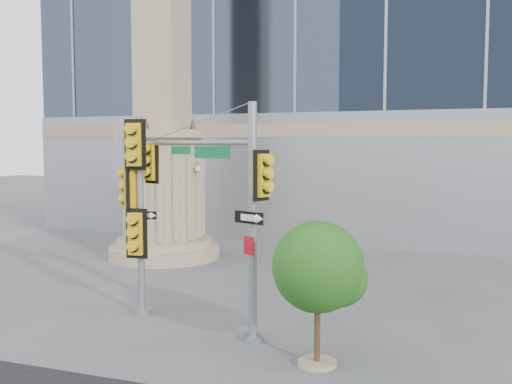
% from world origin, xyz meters
% --- Properties ---
extents(ground, '(120.00, 120.00, 0.00)m').
position_xyz_m(ground, '(0.00, 0.00, 0.00)').
color(ground, '#545456').
rests_on(ground, ground).
extents(monument, '(4.40, 4.40, 16.60)m').
position_xyz_m(monument, '(-6.00, 9.00, 5.52)').
color(monument, tan).
rests_on(monument, ground).
extents(main_signal_pole, '(4.04, 1.85, 5.47)m').
position_xyz_m(main_signal_pole, '(-0.19, 1.28, 3.39)').
color(main_signal_pole, slate).
rests_on(main_signal_pole, ground).
extents(secondary_signal_pole, '(0.93, 0.68, 5.25)m').
position_xyz_m(secondary_signal_pole, '(-2.83, 1.80, 3.08)').
color(secondary_signal_pole, slate).
rests_on(secondary_signal_pole, ground).
extents(street_tree, '(1.91, 1.86, 2.97)m').
position_xyz_m(street_tree, '(2.52, 0.02, 1.96)').
color(street_tree, tan).
rests_on(street_tree, ground).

